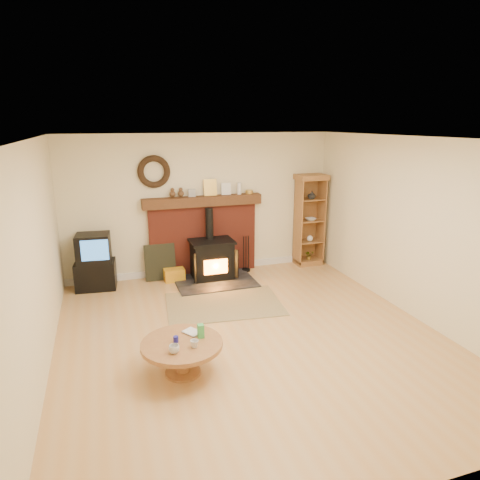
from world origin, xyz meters
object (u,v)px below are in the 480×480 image
object	(u,v)px
curio_cabinet	(309,220)
coffee_table	(182,348)
tv_unit	(95,263)
wood_stove	(212,261)

from	to	relation	value
curio_cabinet	coffee_table	xyz separation A→B (m)	(-3.16, -3.14, -0.59)
tv_unit	curio_cabinet	bearing A→B (deg)	1.18
wood_stove	coffee_table	bearing A→B (deg)	-110.97
wood_stove	coffee_table	size ratio (longest dim) A/B	1.51
wood_stove	coffee_table	world-z (taller)	wood_stove
wood_stove	coffee_table	xyz separation A→B (m)	(-1.10, -2.86, -0.03)
curio_cabinet	coffee_table	distance (m)	4.49
tv_unit	wood_stove	bearing A→B (deg)	-5.49
tv_unit	curio_cabinet	distance (m)	4.11
tv_unit	coffee_table	distance (m)	3.19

